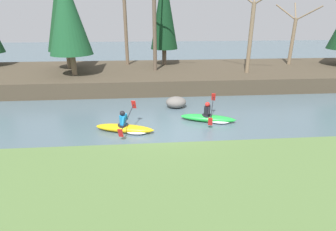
% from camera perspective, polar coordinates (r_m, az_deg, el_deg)
% --- Properties ---
extents(ground_plane, '(90.00, 90.00, 0.00)m').
position_cam_1_polar(ground_plane, '(11.69, -0.38, -4.06)').
color(ground_plane, '#4C606B').
extents(riverbank_far, '(44.00, 8.67, 1.03)m').
position_cam_1_polar(riverbank_far, '(20.98, -2.49, 8.73)').
color(riverbank_far, '#473D2D').
rests_on(riverbank_far, ground).
extents(conifer_tree_left, '(2.83, 2.83, 7.07)m').
position_cam_1_polar(conifer_tree_left, '(22.24, -21.99, 20.29)').
color(conifer_tree_left, '#7A664C').
rests_on(conifer_tree_left, riverbank_far).
extents(conifer_tree_mid_left, '(2.84, 2.84, 6.61)m').
position_cam_1_polar(conifer_tree_mid_left, '(19.38, -21.11, 19.90)').
color(conifer_tree_mid_left, '#7A664C').
rests_on(conifer_tree_mid_left, riverbank_far).
extents(conifer_tree_centre, '(2.22, 2.22, 7.52)m').
position_cam_1_polar(conifer_tree_centre, '(22.44, -0.87, 22.17)').
color(conifer_tree_centre, brown).
rests_on(conifer_tree_centre, riverbank_far).
extents(bare_tree_upstream, '(4.22, 4.17, 7.71)m').
position_cam_1_polar(bare_tree_upstream, '(22.86, -9.20, 19.97)').
color(bare_tree_upstream, brown).
rests_on(bare_tree_upstream, riverbank_far).
extents(bare_tree_mid_upstream, '(4.10, 4.05, 7.48)m').
position_cam_1_polar(bare_tree_mid_upstream, '(20.05, -2.89, 19.79)').
color(bare_tree_mid_upstream, brown).
rests_on(bare_tree_mid_upstream, riverbank_far).
extents(bare_tree_mid_downstream, '(3.50, 3.46, 6.35)m').
position_cam_1_polar(bare_tree_mid_downstream, '(20.04, 17.69, 17.38)').
color(bare_tree_mid_downstream, '#7A664C').
rests_on(bare_tree_mid_downstream, riverbank_far).
extents(bare_tree_downstream, '(2.77, 2.73, 4.94)m').
position_cam_1_polar(bare_tree_downstream, '(24.99, 25.58, 15.37)').
color(bare_tree_downstream, '#7A664C').
rests_on(bare_tree_downstream, riverbank_far).
extents(kayaker_lead, '(2.76, 2.03, 1.20)m').
position_cam_1_polar(kayaker_lead, '(13.14, 9.15, -0.50)').
color(kayaker_lead, green).
rests_on(kayaker_lead, ground).
extents(kayaker_middle, '(2.77, 2.04, 1.20)m').
position_cam_1_polar(kayaker_middle, '(11.96, -8.95, -2.68)').
color(kayaker_middle, yellow).
rests_on(kayaker_middle, ground).
extents(boulder_midstream, '(1.15, 0.90, 0.65)m').
position_cam_1_polar(boulder_midstream, '(14.92, 1.77, 2.91)').
color(boulder_midstream, slate).
rests_on(boulder_midstream, ground).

